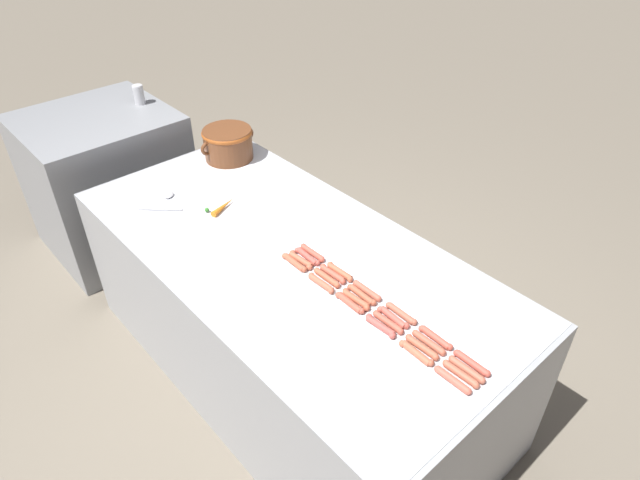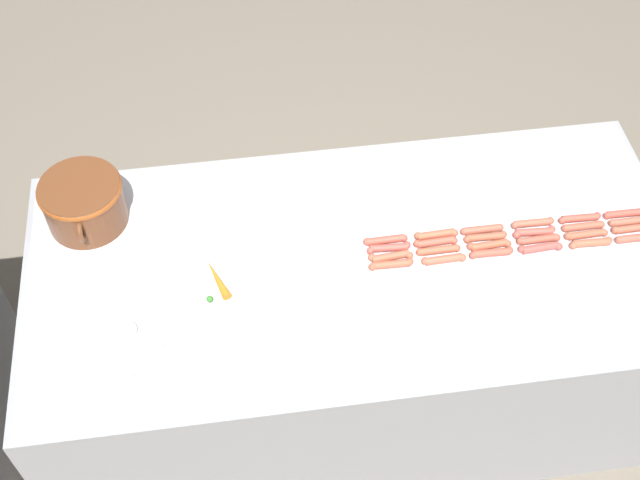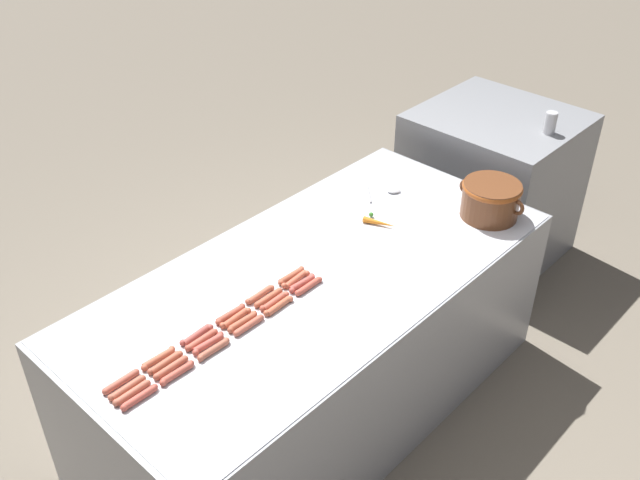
% 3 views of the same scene
% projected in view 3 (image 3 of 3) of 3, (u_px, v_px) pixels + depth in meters
% --- Properties ---
extents(ground_plane, '(20.00, 20.00, 0.00)m').
position_uv_depth(ground_plane, '(317.00, 402.00, 3.60)').
color(ground_plane, '#756B5B').
extents(griddle_counter, '(1.07, 2.26, 0.82)m').
position_uv_depth(griddle_counter, '(316.00, 341.00, 3.37)').
color(griddle_counter, '#9EA0A5').
rests_on(griddle_counter, ground_plane).
extents(back_cabinet, '(0.89, 0.84, 0.94)m').
position_uv_depth(back_cabinet, '(490.00, 185.00, 4.46)').
color(back_cabinet, gray).
rests_on(back_cabinet, ground_plane).
extents(hot_dog_0, '(0.03, 0.16, 0.03)m').
position_uv_depth(hot_dog_0, '(121.00, 382.00, 2.57)').
color(hot_dog_0, '#B95946').
rests_on(hot_dog_0, griddle_counter).
extents(hot_dog_1, '(0.03, 0.16, 0.03)m').
position_uv_depth(hot_dog_1, '(158.00, 358.00, 2.67)').
color(hot_dog_1, '#BE5D42').
rests_on(hot_dog_1, griddle_counter).
extents(hot_dog_2, '(0.03, 0.15, 0.03)m').
position_uv_depth(hot_dog_2, '(197.00, 335.00, 2.78)').
color(hot_dog_2, '#B14F46').
rests_on(hot_dog_2, griddle_counter).
extents(hot_dog_3, '(0.03, 0.16, 0.03)m').
position_uv_depth(hot_dog_3, '(230.00, 314.00, 2.88)').
color(hot_dog_3, '#B3513E').
rests_on(hot_dog_3, griddle_counter).
extents(hot_dog_4, '(0.03, 0.16, 0.03)m').
position_uv_depth(hot_dog_4, '(260.00, 295.00, 2.98)').
color(hot_dog_4, '#B75C43').
rests_on(hot_dog_4, griddle_counter).
extents(hot_dog_5, '(0.03, 0.16, 0.03)m').
position_uv_depth(hot_dog_5, '(291.00, 276.00, 3.09)').
color(hot_dog_5, '#B0573D').
rests_on(hot_dog_5, griddle_counter).
extents(hot_dog_6, '(0.03, 0.16, 0.03)m').
position_uv_depth(hot_dog_6, '(127.00, 388.00, 2.55)').
color(hot_dog_6, '#B95D45').
rests_on(hot_dog_6, griddle_counter).
extents(hot_dog_7, '(0.03, 0.16, 0.03)m').
position_uv_depth(hot_dog_7, '(165.00, 363.00, 2.65)').
color(hot_dog_7, '#B65B41').
rests_on(hot_dog_7, griddle_counter).
extents(hot_dog_8, '(0.03, 0.16, 0.03)m').
position_uv_depth(hot_dog_8, '(202.00, 340.00, 2.75)').
color(hot_dog_8, '#B55340').
rests_on(hot_dog_8, griddle_counter).
extents(hot_dog_9, '(0.03, 0.15, 0.03)m').
position_uv_depth(hot_dog_9, '(236.00, 318.00, 2.86)').
color(hot_dog_9, '#BC593D').
rests_on(hot_dog_9, griddle_counter).
extents(hot_dog_10, '(0.03, 0.16, 0.03)m').
position_uv_depth(hot_dog_10, '(268.00, 298.00, 2.96)').
color(hot_dog_10, '#BB5A3F').
rests_on(hot_dog_10, griddle_counter).
extents(hot_dog_11, '(0.04, 0.15, 0.03)m').
position_uv_depth(hot_dog_11, '(296.00, 279.00, 3.07)').
color(hot_dog_11, '#BC5C42').
rests_on(hot_dog_11, griddle_counter).
extents(hot_dog_12, '(0.03, 0.16, 0.03)m').
position_uv_depth(hot_dog_12, '(132.00, 393.00, 2.53)').
color(hot_dog_12, '#B35D46').
rests_on(hot_dog_12, griddle_counter).
extents(hot_dog_13, '(0.03, 0.16, 0.03)m').
position_uv_depth(hot_dog_13, '(171.00, 368.00, 2.63)').
color(hot_dog_13, '#B15842').
rests_on(hot_dog_13, griddle_counter).
extents(hot_dog_14, '(0.04, 0.15, 0.03)m').
position_uv_depth(hot_dog_14, '(208.00, 343.00, 2.74)').
color(hot_dog_14, '#BB5245').
rests_on(hot_dog_14, griddle_counter).
extents(hot_dog_15, '(0.03, 0.16, 0.03)m').
position_uv_depth(hot_dog_15, '(242.00, 322.00, 2.84)').
color(hot_dog_15, '#B0583D').
rests_on(hot_dog_15, griddle_counter).
extents(hot_dog_16, '(0.03, 0.16, 0.03)m').
position_uv_depth(hot_dog_16, '(275.00, 301.00, 2.94)').
color(hot_dog_16, '#BD5642').
rests_on(hot_dog_16, griddle_counter).
extents(hot_dog_17, '(0.03, 0.15, 0.03)m').
position_uv_depth(hot_dog_17, '(302.00, 283.00, 3.04)').
color(hot_dog_17, '#B75145').
rests_on(hot_dog_17, griddle_counter).
extents(hot_dog_18, '(0.03, 0.16, 0.03)m').
position_uv_depth(hot_dog_18, '(139.00, 397.00, 2.51)').
color(hot_dog_18, '#BE4F40').
rests_on(hot_dog_18, griddle_counter).
extents(hot_dog_19, '(0.03, 0.16, 0.03)m').
position_uv_depth(hot_dog_19, '(177.00, 373.00, 2.61)').
color(hot_dog_19, '#BC5140').
rests_on(hot_dog_19, griddle_counter).
extents(hot_dog_20, '(0.03, 0.16, 0.03)m').
position_uv_depth(hot_dog_20, '(214.00, 349.00, 2.71)').
color(hot_dog_20, '#B05C46').
rests_on(hot_dog_20, griddle_counter).
extents(hot_dog_21, '(0.03, 0.16, 0.03)m').
position_uv_depth(hot_dog_21, '(249.00, 325.00, 2.82)').
color(hot_dog_21, '#B95944').
rests_on(hot_dog_21, griddle_counter).
extents(hot_dog_22, '(0.03, 0.16, 0.03)m').
position_uv_depth(hot_dog_22, '(279.00, 306.00, 2.92)').
color(hot_dog_22, '#BC5D40').
rests_on(hot_dog_22, griddle_counter).
extents(hot_dog_23, '(0.03, 0.16, 0.03)m').
position_uv_depth(hot_dog_23, '(309.00, 286.00, 3.03)').
color(hot_dog_23, '#BE5241').
rests_on(hot_dog_23, griddle_counter).
extents(bean_pot, '(0.36, 0.29, 0.18)m').
position_uv_depth(bean_pot, '(491.00, 198.00, 3.45)').
color(bean_pot, brown).
rests_on(bean_pot, griddle_counter).
extents(serving_spoon, '(0.22, 0.21, 0.02)m').
position_uv_depth(serving_spoon, '(385.00, 191.00, 3.69)').
color(serving_spoon, '#B7B7BC').
rests_on(serving_spoon, griddle_counter).
extents(carrot, '(0.18, 0.09, 0.03)m').
position_uv_depth(carrot, '(380.00, 222.00, 3.43)').
color(carrot, orange).
rests_on(carrot, griddle_counter).
extents(soda_can, '(0.07, 0.07, 0.12)m').
position_uv_depth(soda_can, '(550.00, 123.00, 3.96)').
color(soda_can, '#BCBCC1').
rests_on(soda_can, back_cabinet).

